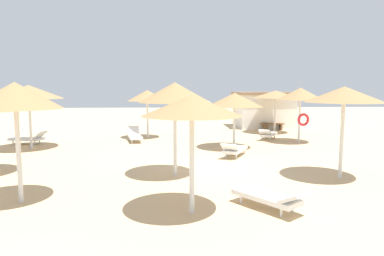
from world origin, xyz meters
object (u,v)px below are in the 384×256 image
(lounger_2, at_px, (268,134))
(bench_0, at_px, (273,125))
(bench_1, at_px, (262,125))
(lounger_4, at_px, (271,197))
(parasol_7, at_px, (344,95))
(parasol_4, at_px, (192,106))
(parasol_8, at_px, (276,94))
(lounger_1, at_px, (29,138))
(beach_cabana, at_px, (264,109))
(parasol_2, at_px, (300,94))
(lounger_0, at_px, (135,135))
(parasol_6, at_px, (175,93))
(parasol_3, at_px, (235,100))
(lounger_3, at_px, (234,149))
(parasol_1, at_px, (29,92))
(parasol_5, at_px, (15,96))
(parasol_0, at_px, (147,96))

(lounger_2, bearing_deg, bench_0, 69.53)
(bench_1, bearing_deg, lounger_4, -104.25)
(parasol_7, bearing_deg, parasol_4, -150.63)
(parasol_8, height_order, lounger_4, parasol_8)
(bench_0, bearing_deg, lounger_2, -110.47)
(parasol_8, height_order, lounger_1, parasol_8)
(parasol_4, height_order, beach_cabana, parasol_4)
(parasol_2, bearing_deg, parasol_4, -122.37)
(bench_0, height_order, bench_1, same)
(parasol_8, relative_size, lounger_0, 1.54)
(parasol_6, relative_size, parasol_8, 1.03)
(parasol_2, distance_m, lounger_1, 14.50)
(lounger_0, height_order, bench_1, lounger_0)
(parasol_3, xyz_separation_m, bench_0, (4.08, 7.02, -2.01))
(lounger_3, relative_size, bench_0, 1.32)
(parasol_1, distance_m, parasol_4, 11.50)
(parasol_6, xyz_separation_m, lounger_2, (5.38, 7.78, -2.45))
(parasol_3, relative_size, lounger_0, 1.39)
(parasol_2, relative_size, parasol_3, 1.09)
(lounger_1, bearing_deg, lounger_3, -20.42)
(lounger_3, height_order, beach_cabana, beach_cabana)
(parasol_2, relative_size, parasol_4, 1.07)
(parasol_2, bearing_deg, parasol_1, -175.22)
(parasol_5, height_order, parasol_6, parasol_6)
(parasol_3, bearing_deg, lounger_3, -99.79)
(parasol_6, xyz_separation_m, lounger_3, (2.56, 3.04, -2.45))
(lounger_4, xyz_separation_m, bench_1, (4.00, 15.76, 0.04))
(parasol_5, xyz_separation_m, bench_1, (10.23, 14.88, -2.37))
(parasol_5, bearing_deg, parasol_1, 110.44)
(parasol_0, height_order, parasol_3, parasol_0)
(parasol_5, height_order, beach_cabana, parasol_5)
(parasol_6, height_order, lounger_2, parasol_6)
(lounger_3, bearing_deg, bench_0, 63.94)
(parasol_6, distance_m, lounger_0, 8.19)
(parasol_0, distance_m, lounger_1, 6.72)
(parasol_0, height_order, bench_0, parasol_0)
(parasol_6, distance_m, lounger_1, 10.49)
(parasol_1, bearing_deg, parasol_5, -69.56)
(parasol_3, bearing_deg, beach_cabana, 66.45)
(parasol_2, relative_size, lounger_4, 1.54)
(lounger_1, relative_size, bench_0, 1.31)
(lounger_4, height_order, beach_cabana, beach_cabana)
(parasol_5, bearing_deg, bench_1, 55.48)
(beach_cabana, bearing_deg, parasol_5, -123.27)
(parasol_7, xyz_separation_m, lounger_3, (-2.78, 3.69, -2.38))
(parasol_4, xyz_separation_m, lounger_4, (1.90, 0.14, -2.19))
(parasol_5, relative_size, lounger_2, 1.55)
(parasol_4, bearing_deg, parasol_2, 57.63)
(parasol_2, xyz_separation_m, parasol_8, (-0.09, 4.05, -0.06))
(parasol_3, relative_size, parasol_8, 0.90)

